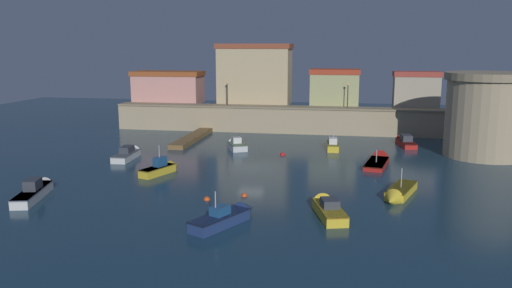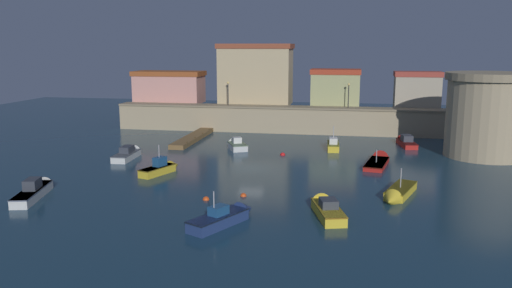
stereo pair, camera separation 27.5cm
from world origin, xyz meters
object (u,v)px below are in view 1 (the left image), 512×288
object	(u,v)px
fortress_tower	(487,114)
moored_boat_1	(379,161)
mooring_buoy_2	(244,196)
quay_lamp_0	(227,89)
moored_boat_6	(129,153)
moored_boat_3	(333,144)
moored_boat_5	(398,193)
moored_boat_2	(228,216)
moored_boat_0	(36,190)
mooring_buoy_1	(283,155)
moored_boat_7	(236,145)
mooring_buoy_0	(207,200)
moored_boat_4	(162,168)
quay_lamp_1	(348,91)
moored_boat_8	(327,207)
moored_boat_9	(404,141)

from	to	relation	value
fortress_tower	moored_boat_1	size ratio (longest dim) A/B	1.28
fortress_tower	mooring_buoy_2	distance (m)	30.74
quay_lamp_0	moored_boat_6	world-z (taller)	quay_lamp_0
moored_boat_3	moored_boat_6	bearing A→B (deg)	108.81
quay_lamp_0	moored_boat_5	world-z (taller)	quay_lamp_0
moored_boat_5	moored_boat_2	bearing A→B (deg)	-36.63
moored_boat_0	moored_boat_1	bearing A→B (deg)	-72.66
moored_boat_3	mooring_buoy_1	size ratio (longest dim) A/B	8.83
fortress_tower	quay_lamp_0	size ratio (longest dim) A/B	2.77
moored_boat_7	mooring_buoy_0	size ratio (longest dim) A/B	8.34
moored_boat_4	mooring_buoy_2	distance (m)	11.14
mooring_buoy_1	moored_boat_7	bearing A→B (deg)	155.67
moored_boat_3	mooring_buoy_0	bearing A→B (deg)	154.55
moored_boat_5	mooring_buoy_2	world-z (taller)	moored_boat_5
moored_boat_1	moored_boat_0	bearing A→B (deg)	132.29
quay_lamp_1	moored_boat_7	size ratio (longest dim) A/B	0.75
moored_boat_0	mooring_buoy_1	size ratio (longest dim) A/B	13.00
moored_boat_8	moored_boat_9	xyz separation A→B (m)	(8.32, 28.55, -0.02)
mooring_buoy_0	mooring_buoy_1	distance (m)	18.40
mooring_buoy_1	moored_boat_6	bearing A→B (deg)	-165.37
fortress_tower	quay_lamp_0	distance (m)	34.22
quay_lamp_0	mooring_buoy_1	world-z (taller)	quay_lamp_0
moored_boat_4	moored_boat_5	distance (m)	22.02
quay_lamp_1	moored_boat_4	bearing A→B (deg)	-123.90
moored_boat_7	mooring_buoy_2	world-z (taller)	moored_boat_7
moored_boat_6	mooring_buoy_1	size ratio (longest dim) A/B	10.80
moored_boat_0	moored_boat_9	world-z (taller)	moored_boat_0
moored_boat_8	moored_boat_2	bearing A→B (deg)	100.44
moored_boat_3	moored_boat_8	bearing A→B (deg)	177.42
quay_lamp_0	moored_boat_5	size ratio (longest dim) A/B	0.53
moored_boat_1	moored_boat_6	world-z (taller)	moored_boat_1
moored_boat_2	mooring_buoy_0	distance (m)	5.74
fortress_tower	mooring_buoy_1	distance (m)	22.76
moored_boat_5	mooring_buoy_1	size ratio (longest dim) A/B	11.07
quay_lamp_1	moored_boat_6	xyz separation A→B (m)	(-23.35, -19.67, -5.47)
moored_boat_9	moored_boat_6	bearing A→B (deg)	105.01
quay_lamp_0	mooring_buoy_0	xyz separation A→B (m)	(6.20, -33.41, -5.95)
moored_boat_1	moored_boat_6	xyz separation A→B (m)	(-26.76, -2.08, 0.21)
moored_boat_1	mooring_buoy_0	distance (m)	21.22
moored_boat_4	moored_boat_8	world-z (taller)	moored_boat_4
quay_lamp_1	moored_boat_7	xyz separation A→B (m)	(-12.91, -12.71, -5.49)
fortress_tower	moored_boat_3	size ratio (longest dim) A/B	1.83
moored_boat_5	moored_boat_7	distance (m)	24.45
moored_boat_1	moored_boat_3	xyz separation A→B (m)	(-4.98, 6.82, 0.27)
moored_boat_1	moored_boat_9	bearing A→B (deg)	-7.59
fortress_tower	mooring_buoy_0	bearing A→B (deg)	-140.44
quay_lamp_1	mooring_buoy_1	xyz separation A→B (m)	(-6.97, -15.40, -5.94)
quay_lamp_0	mooring_buoy_0	distance (m)	34.49
quay_lamp_0	mooring_buoy_0	world-z (taller)	quay_lamp_0
moored_boat_2	moored_boat_1	bearing A→B (deg)	-1.10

